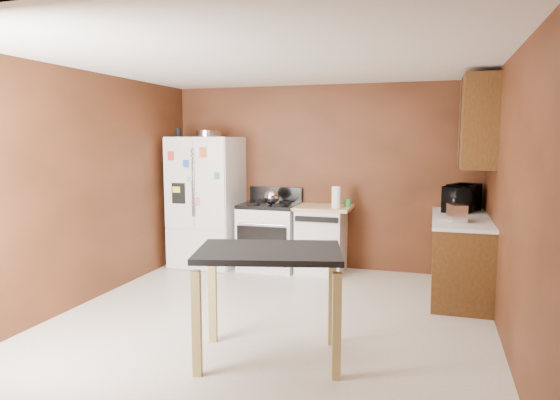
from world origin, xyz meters
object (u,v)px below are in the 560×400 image
at_px(microwave, 462,199).
at_px(dishwasher, 321,239).
at_px(roasting_pan, 209,134).
at_px(kettle, 272,197).
at_px(paper_towel, 336,197).
at_px(island, 269,267).
at_px(refrigerator, 207,202).
at_px(gas_range, 270,235).
at_px(green_canister, 347,203).
at_px(pen_cup, 178,133).
at_px(toaster, 457,213).

bearing_deg(microwave, dishwasher, 113.62).
distance_m(roasting_pan, kettle, 1.24).
xyz_separation_m(paper_towel, island, (-0.04, -2.61, -0.27)).
distance_m(refrigerator, gas_range, 1.01).
relative_size(kettle, green_canister, 1.97).
xyz_separation_m(pen_cup, kettle, (1.33, 0.10, -0.86)).
xyz_separation_m(toaster, island, (-1.47, -1.90, -0.23)).
distance_m(gas_range, dishwasher, 0.72).
bearing_deg(refrigerator, roasting_pan, -3.01).
height_order(paper_towel, gas_range, paper_towel).
xyz_separation_m(microwave, dishwasher, (-1.74, 0.03, -0.60)).
xyz_separation_m(paper_towel, green_canister, (0.12, 0.17, -0.09)).
distance_m(kettle, toaster, 2.44).
relative_size(pen_cup, paper_towel, 0.42).
bearing_deg(toaster, dishwasher, 138.93).
bearing_deg(green_canister, gas_range, -176.19).
xyz_separation_m(kettle, microwave, (2.41, 0.05, 0.05)).
bearing_deg(refrigerator, pen_cup, -165.86).
bearing_deg(roasting_pan, dishwasher, 3.18).
bearing_deg(kettle, green_canister, 6.99).
bearing_deg(paper_towel, gas_range, 174.08).
bearing_deg(kettle, gas_range, 132.24).
distance_m(kettle, dishwasher, 0.87).
relative_size(paper_towel, dishwasher, 0.31).
bearing_deg(gas_range, kettle, -47.76).
bearing_deg(dishwasher, paper_towel, -29.22).
height_order(refrigerator, gas_range, refrigerator).
bearing_deg(island, roasting_pan, 123.59).
xyz_separation_m(roasting_pan, paper_towel, (1.80, -0.03, -0.82)).
bearing_deg(pen_cup, toaster, -10.21).
distance_m(kettle, refrigerator, 0.96).
bearing_deg(toaster, pen_cup, 155.52).
bearing_deg(dishwasher, green_canister, 7.80).
bearing_deg(paper_towel, dishwasher, 150.78).
relative_size(paper_towel, toaster, 1.11).
xyz_separation_m(paper_towel, refrigerator, (-1.85, 0.04, -0.13)).
relative_size(roasting_pan, dishwasher, 0.40).
bearing_deg(island, pen_cup, 130.39).
relative_size(roasting_pan, pen_cup, 3.06).
distance_m(paper_towel, refrigerator, 1.85).
bearing_deg(dishwasher, refrigerator, -177.01).
relative_size(roasting_pan, green_canister, 3.46).
relative_size(refrigerator, dishwasher, 2.02).
distance_m(pen_cup, microwave, 3.82).
xyz_separation_m(microwave, island, (-1.56, -2.71, -0.29)).
bearing_deg(toaster, green_canister, 131.99).
bearing_deg(island, paper_towel, 89.14).
bearing_deg(island, green_canister, 86.78).
relative_size(green_canister, microwave, 0.19).
xyz_separation_m(microwave, refrigerator, (-3.37, -0.06, -0.15)).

